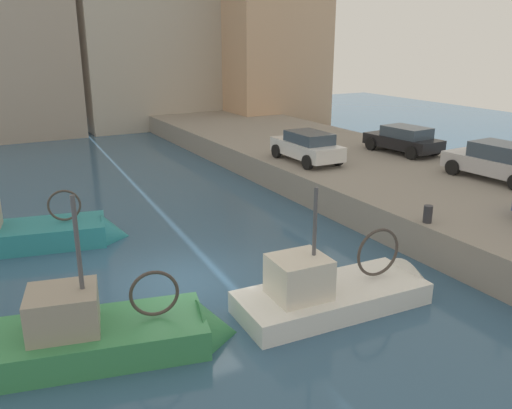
{
  "coord_description": "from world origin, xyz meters",
  "views": [
    {
      "loc": [
        -4.84,
        -13.04,
        6.75
      ],
      "look_at": [
        3.54,
        2.2,
        1.2
      ],
      "focal_mm": 37.02,
      "sensor_mm": 36.0,
      "label": 1
    }
  ],
  "objects_px": {
    "parked_car_white": "(307,146)",
    "parked_car_black": "(404,139)",
    "fishing_boat_green": "(112,345)",
    "mooring_bollard_mid": "(428,214)",
    "fishing_boat_white": "(344,299)",
    "fishing_boat_teal": "(29,243)",
    "parked_car_silver": "(499,161)"
  },
  "relations": [
    {
      "from": "fishing_boat_teal",
      "to": "mooring_bollard_mid",
      "type": "relative_size",
      "value": 12.18
    },
    {
      "from": "parked_car_black",
      "to": "fishing_boat_teal",
      "type": "bearing_deg",
      "value": -176.78
    },
    {
      "from": "fishing_boat_teal",
      "to": "fishing_boat_white",
      "type": "distance_m",
      "value": 10.77
    },
    {
      "from": "parked_car_silver",
      "to": "mooring_bollard_mid",
      "type": "relative_size",
      "value": 7.82
    },
    {
      "from": "mooring_bollard_mid",
      "to": "parked_car_white",
      "type": "bearing_deg",
      "value": 80.76
    },
    {
      "from": "fishing_boat_teal",
      "to": "fishing_boat_white",
      "type": "relative_size",
      "value": 1.13
    },
    {
      "from": "fishing_boat_teal",
      "to": "parked_car_black",
      "type": "height_order",
      "value": "fishing_boat_teal"
    },
    {
      "from": "fishing_boat_green",
      "to": "mooring_bollard_mid",
      "type": "xyz_separation_m",
      "value": [
        10.06,
        0.46,
        1.33
      ]
    },
    {
      "from": "mooring_bollard_mid",
      "to": "fishing_boat_white",
      "type": "bearing_deg",
      "value": -163.43
    },
    {
      "from": "fishing_boat_teal",
      "to": "parked_car_black",
      "type": "relative_size",
      "value": 1.67
    },
    {
      "from": "fishing_boat_white",
      "to": "mooring_bollard_mid",
      "type": "height_order",
      "value": "fishing_boat_white"
    },
    {
      "from": "parked_car_black",
      "to": "mooring_bollard_mid",
      "type": "height_order",
      "value": "parked_car_black"
    },
    {
      "from": "fishing_boat_white",
      "to": "mooring_bollard_mid",
      "type": "bearing_deg",
      "value": 16.57
    },
    {
      "from": "mooring_bollard_mid",
      "to": "parked_car_black",
      "type": "bearing_deg",
      "value": 50.32
    },
    {
      "from": "parked_car_white",
      "to": "parked_car_black",
      "type": "height_order",
      "value": "parked_car_white"
    },
    {
      "from": "fishing_boat_teal",
      "to": "parked_car_white",
      "type": "distance_m",
      "value": 12.62
    },
    {
      "from": "fishing_boat_teal",
      "to": "fishing_boat_white",
      "type": "height_order",
      "value": "fishing_boat_white"
    },
    {
      "from": "parked_car_white",
      "to": "parked_car_silver",
      "type": "bearing_deg",
      "value": -52.36
    },
    {
      "from": "parked_car_white",
      "to": "parked_car_silver",
      "type": "relative_size",
      "value": 0.92
    },
    {
      "from": "fishing_boat_white",
      "to": "parked_car_black",
      "type": "bearing_deg",
      "value": 40.67
    },
    {
      "from": "parked_car_white",
      "to": "parked_car_black",
      "type": "relative_size",
      "value": 0.99
    },
    {
      "from": "parked_car_silver",
      "to": "mooring_bollard_mid",
      "type": "xyz_separation_m",
      "value": [
        -6.39,
        -2.41,
        -0.48
      ]
    },
    {
      "from": "fishing_boat_teal",
      "to": "parked_car_silver",
      "type": "distance_m",
      "value": 18.05
    },
    {
      "from": "parked_car_black",
      "to": "parked_car_silver",
      "type": "bearing_deg",
      "value": -93.58
    },
    {
      "from": "fishing_boat_teal",
      "to": "parked_car_silver",
      "type": "xyz_separation_m",
      "value": [
        17.32,
        -4.73,
        1.84
      ]
    },
    {
      "from": "fishing_boat_white",
      "to": "mooring_bollard_mid",
      "type": "relative_size",
      "value": 10.73
    },
    {
      "from": "fishing_boat_white",
      "to": "parked_car_silver",
      "type": "relative_size",
      "value": 1.37
    },
    {
      "from": "fishing_boat_white",
      "to": "parked_car_black",
      "type": "height_order",
      "value": "fishing_boat_white"
    },
    {
      "from": "fishing_boat_teal",
      "to": "parked_car_black",
      "type": "bearing_deg",
      "value": 3.22
    },
    {
      "from": "fishing_boat_green",
      "to": "parked_car_silver",
      "type": "bearing_deg",
      "value": 9.89
    },
    {
      "from": "fishing_boat_green",
      "to": "mooring_bollard_mid",
      "type": "height_order",
      "value": "fishing_boat_green"
    },
    {
      "from": "parked_car_white",
      "to": "fishing_boat_green",
      "type": "bearing_deg",
      "value": -141.07
    }
  ]
}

